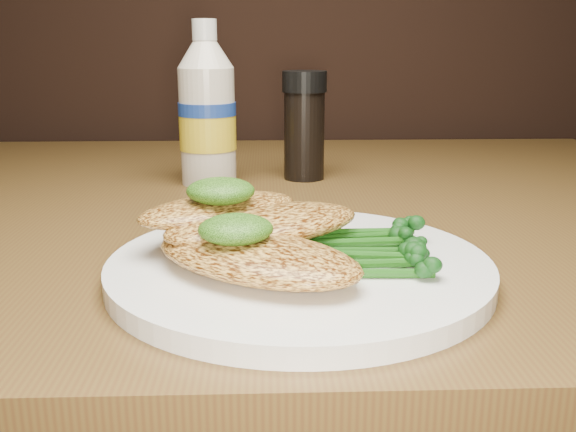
{
  "coord_description": "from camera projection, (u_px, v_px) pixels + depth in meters",
  "views": [
    {
      "loc": [
        0.07,
        0.38,
        0.91
      ],
      "look_at": [
        0.09,
        0.83,
        0.79
      ],
      "focal_mm": 39.8,
      "sensor_mm": 36.0,
      "label": 1
    }
  ],
  "objects": [
    {
      "name": "chicken_mid",
      "position": [
        264.0,
        224.0,
        0.46
      ],
      "size": [
        0.17,
        0.14,
        0.02
      ],
      "primitive_type": "ellipsoid",
      "rotation": [
        0.0,
        0.0,
        0.47
      ],
      "color": "gold",
      "rests_on": "plate"
    },
    {
      "name": "chicken_back",
      "position": [
        219.0,
        210.0,
        0.48
      ],
      "size": [
        0.14,
        0.12,
        0.02
      ],
      "primitive_type": "ellipsoid",
      "rotation": [
        0.0,
        0.0,
        0.57
      ],
      "color": "gold",
      "rests_on": "plate"
    },
    {
      "name": "mayo_bottle",
      "position": [
        207.0,
        104.0,
        0.73
      ],
      "size": [
        0.08,
        0.08,
        0.19
      ],
      "primitive_type": null,
      "rotation": [
        0.0,
        0.0,
        0.27
      ],
      "color": "beige",
      "rests_on": "dining_table"
    },
    {
      "name": "broccolini_bundle",
      "position": [
        358.0,
        245.0,
        0.45
      ],
      "size": [
        0.13,
        0.11,
        0.02
      ],
      "primitive_type": null,
      "rotation": [
        0.0,
        0.0,
        0.09
      ],
      "color": "#184E11",
      "rests_on": "plate"
    },
    {
      "name": "plate",
      "position": [
        299.0,
        268.0,
        0.46
      ],
      "size": [
        0.27,
        0.27,
        0.01
      ],
      "primitive_type": "cylinder",
      "color": "white",
      "rests_on": "dining_table"
    },
    {
      "name": "pesto_back",
      "position": [
        221.0,
        191.0,
        0.47
      ],
      "size": [
        0.06,
        0.05,
        0.02
      ],
      "primitive_type": "ellipsoid",
      "rotation": [
        0.0,
        0.0,
        -0.17
      ],
      "color": "black",
      "rests_on": "chicken_back"
    },
    {
      "name": "pesto_front",
      "position": [
        236.0,
        229.0,
        0.42
      ],
      "size": [
        0.06,
        0.05,
        0.02
      ],
      "primitive_type": "ellipsoid",
      "rotation": [
        0.0,
        0.0,
        0.13
      ],
      "color": "black",
      "rests_on": "chicken_front"
    },
    {
      "name": "pepper_grinder",
      "position": [
        304.0,
        126.0,
        0.76
      ],
      "size": [
        0.06,
        0.06,
        0.13
      ],
      "primitive_type": null,
      "rotation": [
        0.0,
        0.0,
        -0.16
      ],
      "color": "black",
      "rests_on": "dining_table"
    },
    {
      "name": "chicken_front",
      "position": [
        256.0,
        257.0,
        0.42
      ],
      "size": [
        0.17,
        0.16,
        0.02
      ],
      "primitive_type": "ellipsoid",
      "rotation": [
        0.0,
        0.0,
        -0.62
      ],
      "color": "gold",
      "rests_on": "plate"
    }
  ]
}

